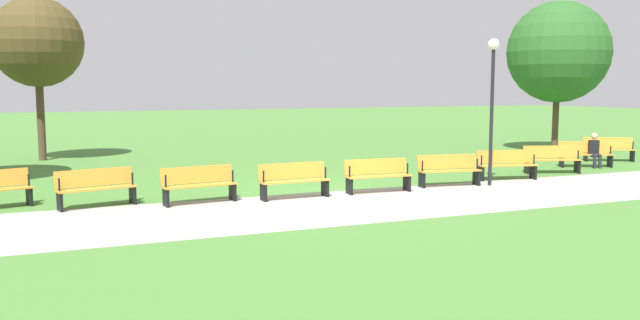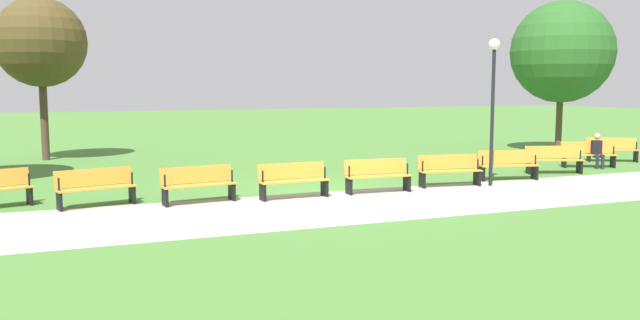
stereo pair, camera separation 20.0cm
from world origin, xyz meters
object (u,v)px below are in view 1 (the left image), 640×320
Objects in this scene: bench_7 at (199,184)px; bench_8 at (96,187)px; bench_4 at (449,169)px; bench_6 at (294,180)px; bench_5 at (378,175)px; tree_1 at (37,43)px; bench_2 at (552,159)px; tree_0 at (558,52)px; person_seated at (595,149)px; bench_1 at (585,154)px; lamp_post at (492,84)px; bench_3 at (506,164)px; bench_0 at (609,149)px.

bench_8 is at bearing -17.93° from bench_7.
bench_4 is 1.02× the size of bench_6.
tree_1 reaches higher than bench_5.
bench_2 is 1.00× the size of bench_8.
bench_5 is at bearing 29.09° from tree_0.
bench_2 is 4.75m from bench_4.
person_seated is at bearing -166.27° from bench_5.
bench_4 and bench_7 have the same top height.
bench_1 is 0.99× the size of bench_8.
bench_1 is 0.45× the size of lamp_post.
bench_5 is at bearing 34.27° from person_seated.
tree_0 reaches higher than lamp_post.
bench_3 is (2.29, 0.63, 0.00)m from bench_2.
lamp_post is (3.48, 1.40, 2.40)m from bench_2.
bench_1 and bench_3 have the same top height.
bench_4 is 0.99× the size of bench_8.
tree_1 is (6.02, -11.53, 3.96)m from bench_6.
bench_6 is 2.38m from bench_7.
bench_5 is (2.37, 0.21, 0.00)m from bench_4.
bench_6 is (7.09, 0.63, 0.00)m from bench_3.
lamp_post is at bearing 171.03° from bench_4.
bench_2 is 4.45m from lamp_post.
bench_5 and bench_6 have the same top height.
bench_5 is 2.38m from bench_6.
bench_3 is 1.01× the size of bench_7.
bench_7 is at bearing 156.94° from bench_8.
lamp_post reaches higher than bench_1.
bench_1 is 7.12m from bench_4.
bench_0 is 2.38m from bench_1.
bench_4 is 0.29× the size of tree_0.
bench_3 and bench_5 have the same top height.
bench_3 is 4.87m from person_seated.
bench_3 is 10.20m from tree_0.
bench_1 and bench_4 have the same top height.
bench_8 is (4.71, -0.63, 0.00)m from bench_6.
bench_2 is 2.38m from bench_3.
bench_2 and bench_3 have the same top height.
tree_1 is (1.30, -10.90, 3.96)m from bench_8.
tree_1 is at bearing -65.02° from bench_6.
bench_1 is 11.80m from bench_6.
bench_2 is 1.00× the size of bench_3.
bench_8 is at bearing 35.92° from bench_0.
bench_5 is at bearing 177.43° from bench_6.
bench_0 is at bearing -157.48° from lamp_post.
bench_3 is 1.00× the size of bench_8.
bench_7 is at bearing 0.01° from bench_5.
bench_1 is at bearing -28.41° from person_seated.
bench_0 is 0.30× the size of tree_1.
bench_8 is 0.29× the size of tree_0.
bench_4 is (9.01, 2.91, 0.00)m from bench_0.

